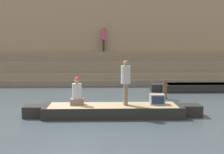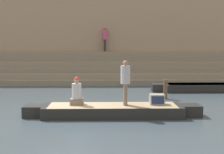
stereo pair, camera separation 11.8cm
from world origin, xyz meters
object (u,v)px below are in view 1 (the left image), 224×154
(rowboat_main, at_px, (113,110))
(moored_boat_shore, at_px, (206,87))
(person_standing, at_px, (126,80))
(mooring_post, at_px, (165,89))
(person_rowing, at_px, (77,94))
(person_on_steps, at_px, (104,37))
(tv_set, at_px, (157,99))

(rowboat_main, height_order, moored_boat_shore, moored_boat_shore)
(person_standing, relative_size, mooring_post, 1.77)
(person_rowing, xyz_separation_m, person_on_steps, (1.01, 11.46, 2.26))
(person_standing, relative_size, tv_set, 3.06)
(person_rowing, bearing_deg, person_on_steps, 74.29)
(rowboat_main, distance_m, person_standing, 1.22)
(tv_set, relative_size, mooring_post, 0.58)
(person_rowing, relative_size, moored_boat_shore, 0.17)
(rowboat_main, xyz_separation_m, mooring_post, (2.59, 3.43, 0.24))
(person_rowing, distance_m, moored_boat_shore, 8.76)
(tv_set, xyz_separation_m, mooring_post, (0.95, 3.30, -0.14))
(tv_set, height_order, moored_boat_shore, tv_set)
(rowboat_main, relative_size, person_standing, 3.95)
(moored_boat_shore, bearing_deg, person_standing, -129.68)
(person_rowing, xyz_separation_m, moored_boat_shore, (6.68, 5.63, -0.59))
(rowboat_main, xyz_separation_m, tv_set, (1.64, 0.13, 0.38))
(person_rowing, height_order, mooring_post, person_rowing)
(person_rowing, xyz_separation_m, tv_set, (2.95, 0.03, -0.22))
(mooring_post, xyz_separation_m, person_on_steps, (-2.90, 8.13, 2.61))
(tv_set, bearing_deg, mooring_post, 73.62)
(moored_boat_shore, bearing_deg, tv_set, -122.74)
(person_standing, height_order, person_on_steps, person_on_steps)
(rowboat_main, height_order, person_on_steps, person_on_steps)
(person_standing, xyz_separation_m, moored_boat_shore, (4.90, 5.73, -1.12))
(rowboat_main, relative_size, person_rowing, 6.29)
(rowboat_main, xyz_separation_m, person_rowing, (-1.31, 0.10, 0.60))
(rowboat_main, relative_size, person_on_steps, 3.59)
(person_standing, bearing_deg, moored_boat_shore, 45.05)
(person_standing, distance_m, mooring_post, 4.13)
(tv_set, distance_m, mooring_post, 3.44)
(rowboat_main, height_order, tv_set, tv_set)
(person_standing, distance_m, person_rowing, 1.86)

